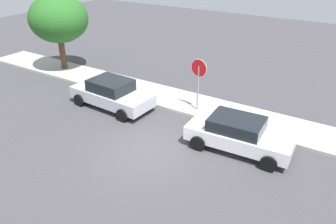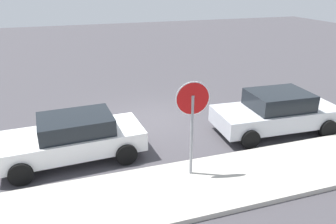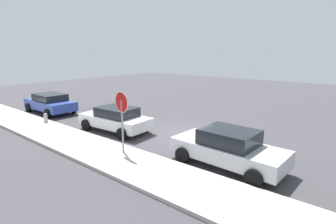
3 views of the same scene
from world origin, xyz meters
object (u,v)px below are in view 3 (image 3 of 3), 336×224
parked_car_silver (228,148)px  fire_hydrant (46,119)px  parked_car_blue (50,103)px  stop_sign (122,111)px  parked_car_white (116,119)px

parked_car_silver → fire_hydrant: bearing=7.8°
parked_car_blue → fire_hydrant: parked_car_blue is taller
parked_car_blue → fire_hydrant: size_ratio=6.23×
stop_sign → parked_car_white: 3.82m
fire_hydrant → parked_car_silver: bearing=-172.2°
parked_car_white → fire_hydrant: 4.78m
stop_sign → fire_hydrant: stop_sign is taller
parked_car_silver → fire_hydrant: size_ratio=6.24×
parked_car_white → parked_car_blue: size_ratio=0.97×
stop_sign → parked_car_white: stop_sign is taller
parked_car_blue → stop_sign: bearing=168.7°
parked_car_silver → parked_car_blue: 14.25m
parked_car_white → fire_hydrant: size_ratio=6.04×
parked_car_silver → fire_hydrant: parked_car_silver is taller
parked_car_silver → parked_car_blue: parked_car_silver is taller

